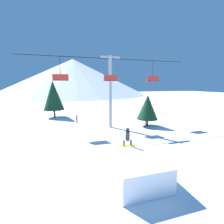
# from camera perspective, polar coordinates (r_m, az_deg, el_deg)

# --- Properties ---
(ground_plane) EXTENTS (220.00, 220.00, 0.00)m
(ground_plane) POSITION_cam_1_polar(r_m,az_deg,el_deg) (10.55, 2.06, -22.39)
(ground_plane) COLOR white
(mountain_ridge) EXTENTS (85.60, 85.60, 20.79)m
(mountain_ridge) POSITION_cam_1_polar(r_m,az_deg,el_deg) (95.70, -14.48, 12.77)
(mountain_ridge) COLOR silver
(mountain_ridge) RESTS_ON ground_plane
(snow_ramp) EXTENTS (2.95, 4.07, 1.48)m
(snow_ramp) POSITION_cam_1_polar(r_m,az_deg,el_deg) (9.93, 8.43, -19.78)
(snow_ramp) COLOR white
(snow_ramp) RESTS_ON ground_plane
(snowboarder) EXTENTS (1.49, 0.29, 1.32)m
(snowboarder) POSITION_cam_1_polar(r_m,az_deg,el_deg) (10.59, 5.95, -9.46)
(snowboarder) COLOR yellow
(snowboarder) RESTS_ON snow_ramp
(chairlift) EXTENTS (21.54, 0.44, 9.36)m
(chairlift) POSITION_cam_1_polar(r_m,az_deg,el_deg) (19.77, -0.62, 9.98)
(chairlift) COLOR #9E9EA3
(chairlift) RESTS_ON ground_plane
(pine_tree_near) EXTENTS (2.85, 2.85, 4.36)m
(pine_tree_near) POSITION_cam_1_polar(r_m,az_deg,el_deg) (21.20, 13.36, 1.81)
(pine_tree_near) COLOR #4C3823
(pine_tree_near) RESTS_ON ground_plane
(pine_tree_far) EXTENTS (3.48, 3.48, 6.43)m
(pine_tree_far) POSITION_cam_1_polar(r_m,az_deg,el_deg) (28.24, -21.47, 5.90)
(pine_tree_far) COLOR #4C3823
(pine_tree_far) RESTS_ON ground_plane
(distant_skier) EXTENTS (0.24, 0.24, 1.23)m
(distant_skier) POSITION_cam_1_polar(r_m,az_deg,el_deg) (23.30, -13.24, -2.46)
(distant_skier) COLOR black
(distant_skier) RESTS_ON ground_plane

